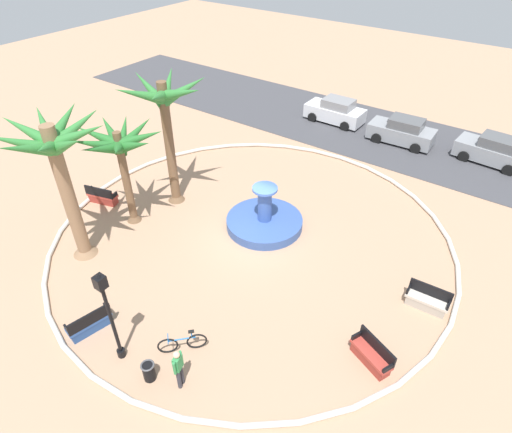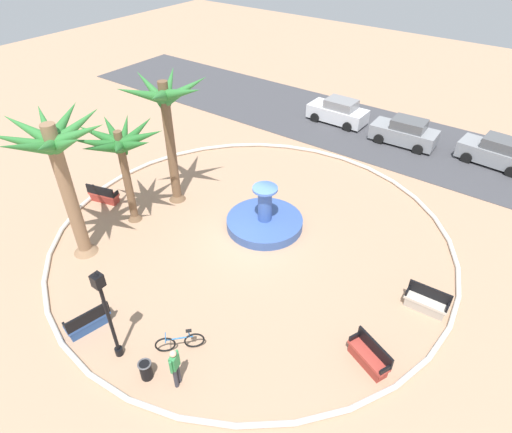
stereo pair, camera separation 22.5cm
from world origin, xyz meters
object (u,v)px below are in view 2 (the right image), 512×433
object	(u,v)px
bench_east	(369,357)
parked_car_third	(496,152)
lamppost	(106,309)
palm_tree_mid_plaza	(57,157)
bench_north	(104,196)
bench_west	(88,322)
trash_bin	(146,370)
bench_southeast	(426,303)
person_cyclist_helmet	(175,366)
parked_car_second	(405,132)
palm_tree_by_curb	(167,111)
parked_car_leftmost	(338,112)
fountain	(265,221)
bicycle_red_frame	(180,342)
palm_tree_near_fountain	(120,146)

from	to	relation	value
bench_east	parked_car_third	world-z (taller)	parked_car_third
lamppost	parked_car_third	xyz separation A→B (m)	(7.21, 21.65, -1.53)
palm_tree_mid_plaza	bench_north	xyz separation A→B (m)	(-2.54, 3.00, -4.44)
bench_west	trash_bin	xyz separation A→B (m)	(3.20, -0.12, 0.04)
trash_bin	parked_car_third	bearing A→B (deg)	75.12
palm_tree_mid_plaza	bench_southeast	distance (m)	15.10
person_cyclist_helmet	parked_car_second	distance (m)	20.63
palm_tree_by_curb	parked_car_leftmost	world-z (taller)	palm_tree_by_curb
fountain	lamppost	xyz separation A→B (m)	(0.13, -8.83, 1.99)
fountain	parked_car_second	world-z (taller)	fountain
palm_tree_by_curb	bench_east	distance (m)	13.39
palm_tree_mid_plaza	lamppost	size ratio (longest dim) A/B	1.63
bench_east	person_cyclist_helmet	size ratio (longest dim) A/B	0.99
bench_east	parked_car_second	world-z (taller)	parked_car_second
palm_tree_by_curb	parked_car_leftmost	size ratio (longest dim) A/B	1.63
palm_tree_mid_plaza	bench_north	distance (m)	5.93
person_cyclist_helmet	parked_car_leftmost	size ratio (longest dim) A/B	0.42
palm_tree_by_curb	trash_bin	world-z (taller)	palm_tree_by_curb
fountain	parked_car_third	bearing A→B (deg)	60.22
bench_southeast	trash_bin	bearing A→B (deg)	-127.44
person_cyclist_helmet	parked_car_third	xyz separation A→B (m)	(4.77, 21.26, -0.17)
bench_east	parked_car_leftmost	size ratio (longest dim) A/B	0.42
parked_car_third	bicycle_red_frame	bearing A→B (deg)	-105.55
parked_car_leftmost	parked_car_third	world-z (taller)	same
parked_car_third	person_cyclist_helmet	bearing A→B (deg)	-102.63
palm_tree_mid_plaza	parked_car_third	xyz separation A→B (m)	(12.68, 19.02, -4.00)
person_cyclist_helmet	bench_north	bearing A→B (deg)	153.36
bench_southeast	lamppost	size ratio (longest dim) A/B	0.41
bench_west	parked_car_third	xyz separation A→B (m)	(8.96, 21.57, 0.43)
trash_bin	lamppost	bearing A→B (deg)	178.39
person_cyclist_helmet	parked_car_third	distance (m)	21.79
parked_car_leftmost	parked_car_third	bearing A→B (deg)	1.45
bench_southeast	parked_car_third	xyz separation A→B (m)	(-0.60, 13.38, 0.43)
bench_southeast	parked_car_leftmost	xyz separation A→B (m)	(-10.72, 13.12, 0.43)
palm_tree_mid_plaza	person_cyclist_helmet	bearing A→B (deg)	-15.85
bench_west	bench_north	bearing A→B (deg)	138.43
bench_north	lamppost	size ratio (longest dim) A/B	0.43
palm_tree_by_curb	parked_car_second	bearing A→B (deg)	61.50
parked_car_third	bench_west	bearing A→B (deg)	-112.56
bench_southeast	person_cyclist_helmet	xyz separation A→B (m)	(-5.37, -7.89, 0.60)
bench_north	parked_car_third	world-z (taller)	parked_car_third
palm_tree_by_curb	lamppost	bearing A→B (deg)	-57.61
palm_tree_by_curb	bicycle_red_frame	distance (m)	10.40
fountain	palm_tree_mid_plaza	xyz separation A→B (m)	(-5.34, -6.20, 4.47)
parked_car_second	parked_car_third	world-z (taller)	same
palm_tree_near_fountain	bicycle_red_frame	distance (m)	9.03
lamppost	bench_east	bearing A→B (deg)	33.88
bench_southeast	parked_car_leftmost	distance (m)	16.95
palm_tree_near_fountain	bench_west	world-z (taller)	palm_tree_near_fountain
bench_north	parked_car_third	xyz separation A→B (m)	(15.22, 16.02, 0.43)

